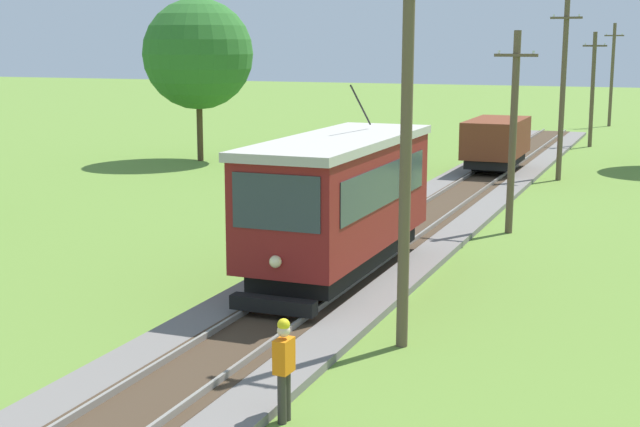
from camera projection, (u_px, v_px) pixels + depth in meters
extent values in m
cube|color=maroon|center=(340.00, 195.00, 23.68)|extent=(2.50, 8.00, 2.60)
cube|color=#B2ADA3|center=(340.00, 141.00, 23.42)|extent=(2.60, 8.32, 0.22)
cube|color=black|center=(340.00, 255.00, 23.97)|extent=(2.10, 7.04, 0.44)
cube|color=#2D3842|center=(276.00, 202.00, 19.92)|extent=(2.10, 0.03, 1.25)
cube|color=#2D3842|center=(386.00, 184.00, 23.15)|extent=(0.02, 6.72, 1.04)
sphere|color=#F4EAB2|center=(275.00, 262.00, 20.13)|extent=(0.28, 0.28, 0.28)
cylinder|color=black|center=(361.00, 105.00, 24.73)|extent=(0.05, 1.67, 1.19)
cube|color=black|center=(273.00, 305.00, 20.17)|extent=(2.00, 0.36, 0.32)
cylinder|color=black|center=(307.00, 275.00, 21.92)|extent=(1.54, 0.80, 0.80)
cylinder|color=black|center=(367.00, 238.00, 26.02)|extent=(1.54, 0.80, 0.80)
cube|color=brown|center=(496.00, 137.00, 43.18)|extent=(2.40, 5.20, 1.70)
cube|color=black|center=(496.00, 160.00, 43.38)|extent=(2.02, 4.78, 0.38)
cylinder|color=black|center=(489.00, 164.00, 41.95)|extent=(1.54, 0.76, 0.76)
cylinder|color=black|center=(502.00, 156.00, 44.80)|extent=(1.54, 0.76, 0.76)
cylinder|color=brown|center=(406.00, 151.00, 18.28)|extent=(0.24, 0.37, 8.15)
cylinder|color=brown|center=(513.00, 133.00, 29.77)|extent=(0.24, 0.54, 6.59)
cube|color=brown|center=(516.00, 55.00, 29.30)|extent=(1.40, 0.10, 0.10)
cylinder|color=silver|center=(499.00, 52.00, 29.48)|extent=(0.08, 0.08, 0.10)
cylinder|color=silver|center=(534.00, 52.00, 29.08)|extent=(0.08, 0.08, 0.10)
cylinder|color=brown|center=(563.00, 89.00, 41.13)|extent=(0.24, 0.56, 8.26)
cube|color=brown|center=(566.00, 18.00, 40.55)|extent=(1.40, 0.10, 0.10)
cylinder|color=silver|center=(554.00, 16.00, 40.73)|extent=(0.08, 0.08, 0.10)
cylinder|color=silver|center=(579.00, 15.00, 40.33)|extent=(0.08, 0.08, 0.10)
cylinder|color=brown|center=(592.00, 90.00, 54.34)|extent=(0.24, 0.48, 6.81)
cube|color=brown|center=(595.00, 46.00, 53.86)|extent=(1.40, 0.10, 0.10)
cylinder|color=silver|center=(585.00, 44.00, 54.04)|extent=(0.08, 0.08, 0.10)
cylinder|color=silver|center=(605.00, 44.00, 53.64)|extent=(0.08, 0.08, 0.10)
cylinder|color=brown|center=(612.00, 75.00, 67.86)|extent=(0.24, 0.43, 7.59)
cube|color=brown|center=(614.00, 36.00, 67.32)|extent=(1.40, 0.10, 0.10)
cylinder|color=silver|center=(607.00, 34.00, 67.50)|extent=(0.08, 0.08, 0.10)
cylinder|color=silver|center=(622.00, 34.00, 67.11)|extent=(0.08, 0.08, 0.10)
cylinder|color=#38332D|center=(282.00, 399.00, 15.04)|extent=(0.15, 0.15, 0.86)
cylinder|color=#38332D|center=(286.00, 395.00, 15.19)|extent=(0.15, 0.15, 0.86)
cube|color=orange|center=(284.00, 356.00, 14.98)|extent=(0.26, 0.39, 0.58)
sphere|color=beige|center=(284.00, 331.00, 14.90)|extent=(0.22, 0.22, 0.22)
sphere|color=yellow|center=(284.00, 325.00, 14.89)|extent=(0.21, 0.21, 0.21)
cylinder|color=#4C3823|center=(200.00, 128.00, 48.26)|extent=(0.32, 0.32, 3.44)
sphere|color=#2D6B28|center=(198.00, 54.00, 47.54)|extent=(5.76, 5.76, 5.76)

